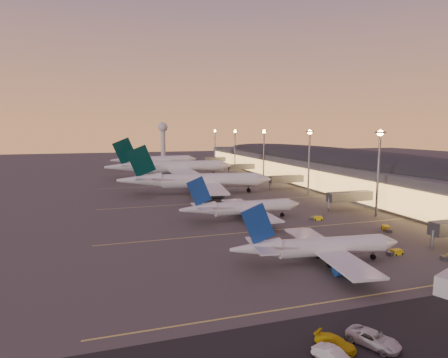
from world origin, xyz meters
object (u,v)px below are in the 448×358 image
airliner_narrow_south (318,247)px  catering_truck_a (448,284)px  baggage_tug_c (316,218)px  airliner_wide_far (155,160)px  service_van_a (335,357)px  airliner_narrow_north (242,208)px  airliner_wide_near (196,181)px  airliner_wide_mid (171,167)px  service_van_b (335,343)px  baggage_tug_d (387,229)px  baggage_tug_b (395,252)px  radar_tower (163,134)px  service_van_c (373,339)px

airliner_narrow_south → catering_truck_a: airliner_narrow_south is taller
airliner_narrow_south → baggage_tug_c: size_ratio=8.98×
airliner_wide_far → service_van_a: bearing=-97.6°
airliner_narrow_north → airliner_wide_near: (-2.39, 47.44, 1.76)m
airliner_wide_mid → catering_truck_a: airliner_wide_mid is taller
service_van_a → service_van_b: bearing=35.1°
airliner_narrow_north → baggage_tug_d: 38.87m
airliner_narrow_north → service_van_a: 68.08m
airliner_wide_far → airliner_wide_near: bearing=-94.0°
airliner_wide_mid → airliner_wide_far: size_ratio=1.15×
baggage_tug_b → catering_truck_a: (-5.37, -17.55, 1.00)m
baggage_tug_c → baggage_tug_b: bearing=-70.8°
airliner_narrow_north → baggage_tug_b: size_ratio=10.15×
airliner_wide_mid → radar_tower: size_ratio=2.11×
baggage_tug_b → service_van_b: size_ratio=0.73×
airliner_narrow_north → radar_tower: size_ratio=1.13×
airliner_narrow_north → service_van_b: airliner_narrow_north is taller
airliner_wide_far → catering_truck_a: bearing=-90.2°
airliner_wide_near → airliner_narrow_north: bearing=-78.2°
airliner_wide_far → baggage_tug_c: bearing=-86.7°
airliner_wide_mid → service_van_b: 165.24m
airliner_narrow_north → airliner_wide_far: airliner_wide_far is taller
baggage_tug_c → service_van_b: (-32.07, -57.07, 0.23)m
baggage_tug_c → service_van_c: service_van_c is taller
airliner_narrow_north → radar_tower: 252.91m
baggage_tug_d → service_van_a: 63.12m
airliner_wide_far → radar_tower: size_ratio=1.83×
radar_tower → service_van_b: bearing=-94.7°
airliner_wide_mid → service_van_a: airliner_wide_mid is taller
baggage_tug_b → service_van_a: service_van_a is taller
airliner_wide_near → service_van_c: 112.43m
airliner_narrow_south → airliner_wide_far: 197.68m
airliner_narrow_north → service_van_c: (-7.02, -64.82, -2.54)m
airliner_narrow_north → service_van_b: 65.05m
baggage_tug_c → catering_truck_a: (-5.81, -49.13, 0.98)m
airliner_wide_near → airliner_wide_mid: bearing=100.5°
airliner_wide_mid → service_van_b: size_ratio=13.78×
airliner_wide_mid → service_van_a: bearing=-92.1°
airliner_wide_mid → service_van_c: 165.98m
airliner_wide_far → airliner_narrow_north: bearing=-93.6°
baggage_tug_d → catering_truck_a: bearing=177.0°
airliner_wide_near → baggage_tug_d: airliner_wide_near is taller
airliner_wide_far → service_van_b: bearing=-97.1°
catering_truck_a → service_van_c: bearing=-179.6°
airliner_narrow_north → catering_truck_a: size_ratio=6.13×
airliner_narrow_north → baggage_tug_c: size_ratio=9.47×
airliner_wide_near → service_van_c: (-4.63, -112.25, -4.30)m
catering_truck_a → service_van_b: catering_truck_a is taller
baggage_tug_c → radar_tower: bearing=111.4°
airliner_wide_near → radar_tower: 205.75m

